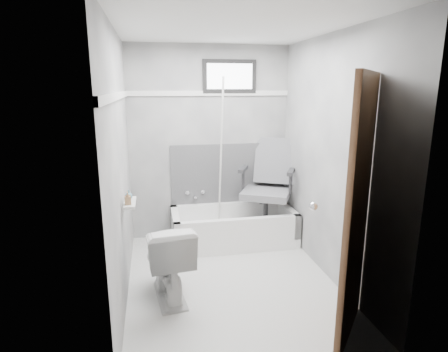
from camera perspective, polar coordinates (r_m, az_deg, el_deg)
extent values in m
plane|color=white|center=(3.90, 1.02, -15.66)|extent=(2.60, 2.60, 0.00)
plane|color=silver|center=(3.44, 1.20, 21.85)|extent=(2.60, 2.60, 0.00)
cube|color=slate|center=(4.74, -2.20, 4.98)|extent=(2.00, 0.02, 2.40)
cube|color=slate|center=(2.26, 8.03, -4.60)|extent=(2.00, 0.02, 2.40)
cube|color=slate|center=(3.41, -15.55, 1.18)|extent=(0.02, 2.60, 2.40)
cube|color=slate|center=(3.81, 15.98, 2.39)|extent=(0.02, 2.60, 2.40)
imported|color=silver|center=(3.52, -8.55, -12.54)|extent=(0.50, 0.78, 0.73)
cube|color=#4C4C4F|center=(4.85, 0.78, 0.36)|extent=(1.50, 0.02, 0.78)
cube|color=white|center=(4.67, -2.25, 12.50)|extent=(2.00, 0.02, 0.06)
cube|color=white|center=(3.34, -15.99, 11.64)|extent=(0.02, 2.60, 0.06)
cylinder|color=silver|center=(4.54, -0.48, 2.71)|extent=(0.02, 0.36, 1.92)
cube|color=silver|center=(3.40, -14.16, -3.99)|extent=(0.10, 0.32, 0.02)
imported|color=#99734C|center=(3.31, -14.46, -3.33)|extent=(0.06, 0.06, 0.12)
imported|color=teal|center=(3.44, -14.33, -2.76)|extent=(0.08, 0.08, 0.09)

